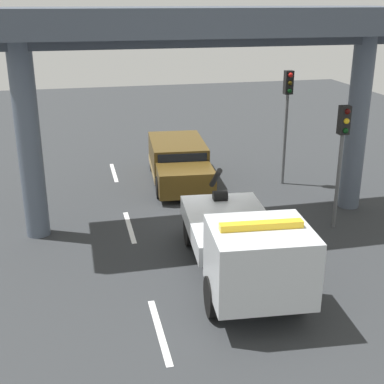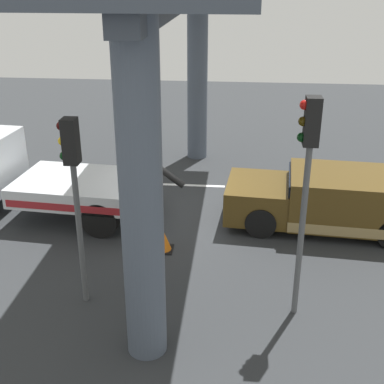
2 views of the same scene
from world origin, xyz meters
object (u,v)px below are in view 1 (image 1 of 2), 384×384
(traffic_light_far, at_px, (342,140))
(traffic_cone_orange, at_px, (255,209))
(traffic_light_near, at_px, (287,103))
(tow_truck_white, at_px, (245,245))
(towed_van_green, at_px, (179,163))

(traffic_light_far, distance_m, traffic_cone_orange, 3.79)
(traffic_light_near, relative_size, traffic_light_far, 1.12)
(traffic_light_far, bearing_deg, traffic_light_near, 180.00)
(tow_truck_white, relative_size, traffic_cone_orange, 11.42)
(traffic_light_near, distance_m, traffic_cone_orange, 4.94)
(towed_van_green, distance_m, traffic_cone_orange, 4.83)
(towed_van_green, bearing_deg, traffic_light_far, 35.05)
(towed_van_green, height_order, traffic_light_far, traffic_light_far)
(towed_van_green, xyz_separation_m, traffic_light_near, (1.32, 4.09, 2.55))
(traffic_cone_orange, bearing_deg, towed_van_green, -158.33)
(traffic_light_near, bearing_deg, traffic_cone_orange, -36.39)
(tow_truck_white, relative_size, traffic_light_far, 1.80)
(traffic_light_near, bearing_deg, towed_van_green, -107.95)
(traffic_light_far, xyz_separation_m, traffic_cone_orange, (-1.36, -2.31, -2.68))
(tow_truck_white, height_order, traffic_light_far, traffic_light_far)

